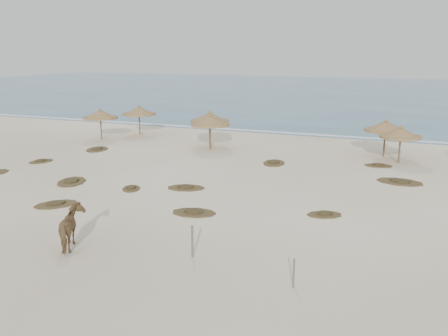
{
  "coord_description": "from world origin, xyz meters",
  "views": [
    {
      "loc": [
        12.0,
        -18.01,
        7.39
      ],
      "look_at": [
        2.43,
        5.0,
        1.5
      ],
      "focal_mm": 40.0,
      "sensor_mm": 36.0,
      "label": 1
    }
  ],
  "objects": [
    {
      "name": "ocean",
      "position": [
        0.0,
        75.0,
        0.0
      ],
      "size": [
        200.0,
        100.0,
        0.01
      ],
      "primitive_type": "cube",
      "color": "#2B5A81",
      "rests_on": "ground"
    },
    {
      "name": "palapa_2",
      "position": [
        -3.38,
        16.2,
        2.18
      ],
      "size": [
        3.98,
        3.98,
        2.81
      ],
      "rotation": [
        0.0,
        0.0,
        -0.43
      ],
      "color": "brown",
      "rests_on": "ground"
    },
    {
      "name": "palapa_4",
      "position": [
        9.14,
        18.56,
        2.14
      ],
      "size": [
        3.48,
        3.48,
        2.75
      ],
      "rotation": [
        0.0,
        0.0,
        -0.21
      ],
      "color": "brown",
      "rests_on": "ground"
    },
    {
      "name": "palapa_5",
      "position": [
        10.27,
        16.78,
        2.02
      ],
      "size": [
        3.69,
        3.69,
        2.61
      ],
      "rotation": [
        0.0,
        0.0,
        0.43
      ],
      "color": "brown",
      "rests_on": "ground"
    },
    {
      "name": "scrub_10",
      "position": [
        9.13,
        15.21,
        0.05
      ],
      "size": [
        1.91,
        1.37,
        0.16
      ],
      "rotation": [
        0.0,
        0.0,
        0.12
      ],
      "color": "brown",
      "rests_on": "ground"
    },
    {
      "name": "palapa_0",
      "position": [
        -11.95,
        19.9,
        2.13
      ],
      "size": [
        3.2,
        3.2,
        2.74
      ],
      "rotation": [
        0.0,
        0.0,
        -0.1
      ],
      "color": "brown",
      "rests_on": "ground"
    },
    {
      "name": "scrub_4",
      "position": [
        7.9,
        3.88,
        0.05
      ],
      "size": [
        1.93,
        1.67,
        0.16
      ],
      "rotation": [
        0.0,
        0.0,
        0.47
      ],
      "color": "brown",
      "rests_on": "ground"
    },
    {
      "name": "scrub_5",
      "position": [
        10.71,
        11.39,
        0.05
      ],
      "size": [
        2.81,
        2.01,
        0.16
      ],
      "rotation": [
        0.0,
        0.0,
        3.02
      ],
      "color": "brown",
      "rests_on": "ground"
    },
    {
      "name": "scrub_7",
      "position": [
        2.59,
        13.33,
        0.05
      ],
      "size": [
        1.78,
        2.43,
        0.16
      ],
      "rotation": [
        0.0,
        0.0,
        1.73
      ],
      "color": "brown",
      "rests_on": "ground"
    },
    {
      "name": "horse",
      "position": [
        -0.22,
        -3.69,
        0.81
      ],
      "size": [
        1.74,
        2.09,
        1.62
      ],
      "primitive_type": "imported",
      "rotation": [
        0.0,
        0.0,
        3.69
      ],
      "color": "brown",
      "rests_on": "ground"
    },
    {
      "name": "fence_post_far",
      "position": [
        8.42,
        -3.65,
        0.49
      ],
      "size": [
        0.07,
        0.07,
        0.97
      ],
      "primitive_type": "cylinder",
      "rotation": [
        0.0,
        0.0,
        0.04
      ],
      "color": "#6C6051",
      "rests_on": "ground"
    },
    {
      "name": "scrub_6",
      "position": [
        -11.27,
        12.69,
        0.05
      ],
      "size": [
        2.17,
        2.73,
        0.16
      ],
      "rotation": [
        0.0,
        0.0,
        1.87
      ],
      "color": "brown",
      "rests_on": "ground"
    },
    {
      "name": "scrub_3",
      "position": [
        -0.07,
        5.54,
        0.05
      ],
      "size": [
        2.38,
        1.9,
        0.16
      ],
      "rotation": [
        0.0,
        0.0,
        0.3
      ],
      "color": "brown",
      "rests_on": "ground"
    },
    {
      "name": "foam_line",
      "position": [
        0.0,
        26.0,
        0.0
      ],
      "size": [
        70.0,
        0.6,
        0.01
      ],
      "primitive_type": "cube",
      "color": "silver",
      "rests_on": "ground"
    },
    {
      "name": "palapa_3",
      "position": [
        -4.04,
        17.61,
        2.22
      ],
      "size": [
        3.87,
        3.87,
        2.86
      ],
      "rotation": [
        0.0,
        0.0,
        0.32
      ],
      "color": "brown",
      "rests_on": "ground"
    },
    {
      "name": "ground",
      "position": [
        0.0,
        0.0,
        0.0
      ],
      "size": [
        160.0,
        160.0,
        0.0
      ],
      "primitive_type": "plane",
      "color": "#FCF2CF",
      "rests_on": "ground"
    },
    {
      "name": "scrub_9",
      "position": [
        2.22,
        1.84,
        0.05
      ],
      "size": [
        2.31,
        1.71,
        0.16
      ],
      "rotation": [
        0.0,
        0.0,
        0.17
      ],
      "color": "brown",
      "rests_on": "ground"
    },
    {
      "name": "scrub_2",
      "position": [
        -2.75,
        4.25,
        0.05
      ],
      "size": [
        1.5,
        1.74,
        0.16
      ],
      "rotation": [
        0.0,
        0.0,
        2.02
      ],
      "color": "brown",
      "rests_on": "ground"
    },
    {
      "name": "scrub_1",
      "position": [
        -6.72,
        4.15,
        0.05
      ],
      "size": [
        2.36,
        2.79,
        0.16
      ],
      "rotation": [
        0.0,
        0.0,
        1.98
      ],
      "color": "brown",
      "rests_on": "ground"
    },
    {
      "name": "scrub_8",
      "position": [
        -12.2,
        7.74,
        0.05
      ],
      "size": [
        1.54,
        1.97,
        0.16
      ],
      "rotation": [
        0.0,
        0.0,
        1.31
      ],
      "color": "brown",
      "rests_on": "ground"
    },
    {
      "name": "scrub_11",
      "position": [
        -4.59,
        0.38,
        0.05
      ],
      "size": [
        2.34,
        2.47,
        0.16
      ],
      "rotation": [
        0.0,
        0.0,
        0.91
      ],
      "color": "brown",
      "rests_on": "ground"
    },
    {
      "name": "palapa_1",
      "position": [
        -13.74,
        16.68,
        2.1
      ],
      "size": [
        3.07,
        3.07,
        2.7
      ],
      "rotation": [
        0.0,
        0.0,
        -0.07
      ],
      "color": "brown",
      "rests_on": "ground"
    },
    {
      "name": "fence_post_near",
      "position": [
        4.37,
        -2.68,
        0.6
      ],
      "size": [
        0.11,
        0.11,
        1.2
      ],
      "primitive_type": "cylinder",
      "rotation": [
        0.0,
        0.0,
        -0.28
      ],
      "color": "#6C6051",
      "rests_on": "ground"
    }
  ]
}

